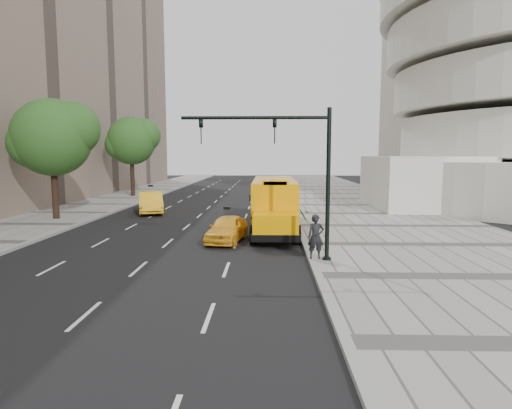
{
  "coord_description": "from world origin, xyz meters",
  "views": [
    {
      "loc": [
        4.15,
        -26.42,
        4.48
      ],
      "look_at": [
        3.5,
        -4.0,
        1.9
      ],
      "focal_mm": 30.0,
      "sensor_mm": 36.0,
      "label": 1
    }
  ],
  "objects_px": {
    "taxi_far": "(151,202)",
    "tree_c": "(132,140)",
    "pedestrian": "(316,237)",
    "traffic_signal": "(294,165)",
    "taxi_near": "(227,229)",
    "tree_b": "(53,137)",
    "school_bus": "(274,200)"
  },
  "relations": [
    {
      "from": "taxi_near",
      "to": "pedestrian",
      "type": "xyz_separation_m",
      "value": [
        4.15,
        -4.23,
        0.41
      ]
    },
    {
      "from": "taxi_far",
      "to": "tree_c",
      "type": "bearing_deg",
      "value": 96.45
    },
    {
      "from": "taxi_near",
      "to": "pedestrian",
      "type": "relative_size",
      "value": 2.14
    },
    {
      "from": "taxi_near",
      "to": "traffic_signal",
      "type": "bearing_deg",
      "value": -44.67
    },
    {
      "from": "taxi_far",
      "to": "pedestrian",
      "type": "distance_m",
      "value": 18.84
    },
    {
      "from": "taxi_near",
      "to": "traffic_signal",
      "type": "distance_m",
      "value": 6.41
    },
    {
      "from": "pedestrian",
      "to": "traffic_signal",
      "type": "height_order",
      "value": "traffic_signal"
    },
    {
      "from": "tree_c",
      "to": "school_bus",
      "type": "height_order",
      "value": "tree_c"
    },
    {
      "from": "traffic_signal",
      "to": "taxi_near",
      "type": "bearing_deg",
      "value": 126.02
    },
    {
      "from": "pedestrian",
      "to": "tree_c",
      "type": "bearing_deg",
      "value": 118.12
    },
    {
      "from": "school_bus",
      "to": "taxi_far",
      "type": "height_order",
      "value": "school_bus"
    },
    {
      "from": "tree_b",
      "to": "taxi_far",
      "type": "relative_size",
      "value": 1.66
    },
    {
      "from": "tree_b",
      "to": "traffic_signal",
      "type": "xyz_separation_m",
      "value": [
        15.59,
        -11.25,
        -1.65
      ]
    },
    {
      "from": "tree_b",
      "to": "taxi_far",
      "type": "distance_m",
      "value": 8.35
    },
    {
      "from": "tree_c",
      "to": "taxi_near",
      "type": "distance_m",
      "value": 27.28
    },
    {
      "from": "tree_c",
      "to": "pedestrian",
      "type": "xyz_separation_m",
      "value": [
        16.55,
        -27.92,
        -4.98
      ]
    },
    {
      "from": "tree_b",
      "to": "school_bus",
      "type": "distance_m",
      "value": 15.65
    },
    {
      "from": "tree_c",
      "to": "pedestrian",
      "type": "relative_size",
      "value": 4.56
    },
    {
      "from": "tree_c",
      "to": "traffic_signal",
      "type": "xyz_separation_m",
      "value": [
        15.6,
        -28.08,
        -1.98
      ]
    },
    {
      "from": "tree_c",
      "to": "pedestrian",
      "type": "bearing_deg",
      "value": -59.34
    },
    {
      "from": "taxi_far",
      "to": "pedestrian",
      "type": "relative_size",
      "value": 2.67
    },
    {
      "from": "taxi_far",
      "to": "traffic_signal",
      "type": "height_order",
      "value": "traffic_signal"
    },
    {
      "from": "taxi_near",
      "to": "traffic_signal",
      "type": "height_order",
      "value": "traffic_signal"
    },
    {
      "from": "tree_c",
      "to": "taxi_far",
      "type": "relative_size",
      "value": 1.71
    },
    {
      "from": "tree_b",
      "to": "traffic_signal",
      "type": "bearing_deg",
      "value": -35.8
    },
    {
      "from": "taxi_near",
      "to": "traffic_signal",
      "type": "xyz_separation_m",
      "value": [
        3.19,
        -4.39,
        3.41
      ]
    },
    {
      "from": "tree_b",
      "to": "tree_c",
      "type": "height_order",
      "value": "tree_c"
    },
    {
      "from": "taxi_far",
      "to": "traffic_signal",
      "type": "bearing_deg",
      "value": -72.8
    },
    {
      "from": "tree_b",
      "to": "tree_c",
      "type": "xyz_separation_m",
      "value": [
        -0.0,
        16.83,
        0.33
      ]
    },
    {
      "from": "tree_b",
      "to": "pedestrian",
      "type": "xyz_separation_m",
      "value": [
        16.55,
        -11.09,
        -4.65
      ]
    },
    {
      "from": "pedestrian",
      "to": "traffic_signal",
      "type": "relative_size",
      "value": 0.29
    },
    {
      "from": "taxi_near",
      "to": "pedestrian",
      "type": "bearing_deg",
      "value": -36.26
    }
  ]
}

